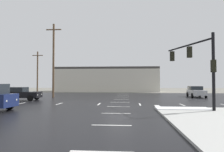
{
  "coord_description": "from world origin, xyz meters",
  "views": [
    {
      "loc": [
        0.79,
        -20.45,
        2.17
      ],
      "look_at": [
        -1.15,
        5.92,
        2.97
      ],
      "focal_mm": 33.5,
      "sensor_mm": 36.0,
      "label": 1
    }
  ],
  "objects_px": {
    "sedan_silver": "(196,91)",
    "sedan_black": "(20,93)",
    "utility_pole_far": "(53,59)",
    "utility_pole_distant": "(37,71)",
    "traffic_signal_mast": "(197,60)"
  },
  "relations": [
    {
      "from": "sedan_silver",
      "to": "sedan_black",
      "type": "relative_size",
      "value": 1.01
    },
    {
      "from": "utility_pole_far",
      "to": "utility_pole_distant",
      "type": "relative_size",
      "value": 1.23
    },
    {
      "from": "sedan_black",
      "to": "traffic_signal_mast",
      "type": "bearing_deg",
      "value": -21.21
    },
    {
      "from": "utility_pole_distant",
      "to": "utility_pole_far",
      "type": "bearing_deg",
      "value": -58.0
    },
    {
      "from": "traffic_signal_mast",
      "to": "utility_pole_distant",
      "type": "xyz_separation_m",
      "value": [
        -24.11,
        24.49,
        0.49
      ]
    },
    {
      "from": "sedan_black",
      "to": "utility_pole_far",
      "type": "height_order",
      "value": "utility_pole_far"
    },
    {
      "from": "traffic_signal_mast",
      "to": "utility_pole_far",
      "type": "relative_size",
      "value": 0.6
    },
    {
      "from": "traffic_signal_mast",
      "to": "sedan_black",
      "type": "bearing_deg",
      "value": 52.01
    },
    {
      "from": "sedan_silver",
      "to": "utility_pole_distant",
      "type": "bearing_deg",
      "value": -106.0
    },
    {
      "from": "sedan_silver",
      "to": "sedan_black",
      "type": "xyz_separation_m",
      "value": [
        -22.82,
        -7.47,
        0.0
      ]
    },
    {
      "from": "utility_pole_far",
      "to": "sedan_silver",
      "type": "bearing_deg",
      "value": 7.03
    },
    {
      "from": "traffic_signal_mast",
      "to": "utility_pole_far",
      "type": "xyz_separation_m",
      "value": [
        -16.11,
        11.68,
        1.49
      ]
    },
    {
      "from": "sedan_black",
      "to": "utility_pole_far",
      "type": "distance_m",
      "value": 7.14
    },
    {
      "from": "utility_pole_distant",
      "to": "sedan_black",
      "type": "bearing_deg",
      "value": -72.18
    },
    {
      "from": "traffic_signal_mast",
      "to": "utility_pole_distant",
      "type": "relative_size",
      "value": 0.73
    }
  ]
}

